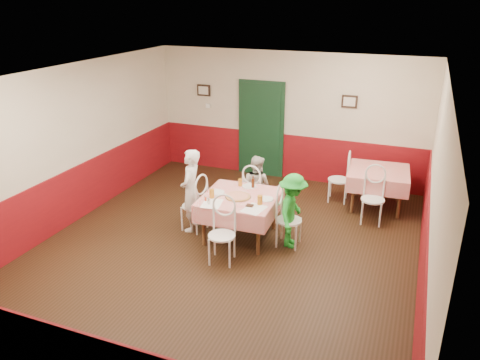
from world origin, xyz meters
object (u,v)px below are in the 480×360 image
(second_table, at_px, (377,189))
(chair_second_a, at_px, (339,180))
(diner_right, at_px, (292,211))
(pizza, at_px, (238,197))
(diner_left, at_px, (191,190))
(beer_bottle, at_px, (253,183))
(chair_right, at_px, (289,220))
(wallet, at_px, (250,206))
(chair_near, at_px, (222,236))
(glass_c, at_px, (240,182))
(chair_far, at_px, (255,194))
(diner_far, at_px, (256,186))
(chair_left, at_px, (194,206))
(chair_second_b, at_px, (373,200))
(main_table, at_px, (240,217))
(glass_b, at_px, (260,200))
(glass_a, at_px, (212,194))

(second_table, bearing_deg, chair_second_a, 180.00)
(diner_right, bearing_deg, pizza, 93.19)
(diner_left, bearing_deg, beer_bottle, 105.71)
(chair_right, relative_size, wallet, 8.18)
(pizza, bearing_deg, chair_near, -86.73)
(glass_c, bearing_deg, diner_right, -20.08)
(diner_left, xyz_separation_m, diner_right, (1.80, 0.07, -0.11))
(chair_near, xyz_separation_m, diner_left, (-0.93, 0.81, 0.29))
(wallet, bearing_deg, beer_bottle, 103.80)
(chair_far, bearing_deg, diner_far, -83.28)
(chair_left, relative_size, chair_second_b, 1.00)
(second_table, xyz_separation_m, chair_second_a, (-0.75, 0.00, 0.08))
(second_table, relative_size, pizza, 2.78)
(chair_second_b, bearing_deg, chair_far, -169.44)
(chair_second_b, xyz_separation_m, pizza, (-2.04, -1.44, 0.32))
(chair_second_b, height_order, diner_left, diner_left)
(chair_far, height_order, wallet, chair_far)
(chair_second_a, distance_m, pizza, 2.56)
(chair_second_a, bearing_deg, beer_bottle, -38.65)
(diner_left, bearing_deg, chair_near, 40.34)
(glass_c, bearing_deg, chair_right, -21.08)
(chair_left, bearing_deg, chair_second_a, 144.82)
(main_table, height_order, chair_second_a, chair_second_a)
(glass_b, distance_m, wallet, 0.19)
(main_table, relative_size, diner_right, 0.97)
(glass_c, bearing_deg, glass_a, -110.31)
(chair_second_a, bearing_deg, chair_near, -26.60)
(beer_bottle, xyz_separation_m, wallet, (0.21, -0.72, -0.09))
(chair_near, height_order, diner_left, diner_left)
(diner_right, bearing_deg, glass_a, 99.14)
(main_table, relative_size, chair_near, 1.36)
(wallet, relative_size, diner_right, 0.09)
(main_table, relative_size, diner_far, 1.03)
(chair_far, bearing_deg, beer_bottle, 109.08)
(chair_far, distance_m, chair_second_a, 1.83)
(glass_a, relative_size, glass_c, 1.19)
(chair_left, bearing_deg, second_table, 136.27)
(glass_a, relative_size, beer_bottle, 0.76)
(glass_b, distance_m, glass_c, 0.84)
(chair_second_b, distance_m, diner_left, 3.26)
(chair_second_b, bearing_deg, second_table, 86.04)
(chair_left, height_order, diner_right, diner_right)
(diner_right, bearing_deg, main_table, 89.53)
(chair_left, distance_m, chair_right, 1.70)
(main_table, bearing_deg, glass_c, 110.96)
(glass_b, bearing_deg, diner_far, 112.50)
(chair_right, height_order, diner_left, diner_left)
(chair_right, bearing_deg, chair_near, 135.46)
(chair_near, bearing_deg, chair_left, 128.19)
(diner_left, bearing_deg, chair_left, 83.70)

